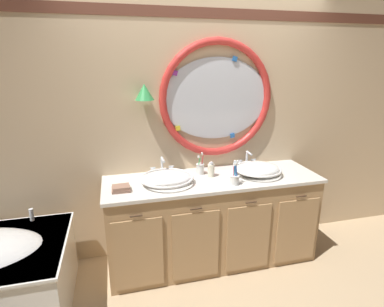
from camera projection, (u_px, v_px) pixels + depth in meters
ground_plane at (215, 274)px, 2.87m from camera, size 14.00×14.00×0.00m
back_wall_assembly at (200, 123)px, 3.03m from camera, size 6.40×0.26×2.60m
vanity_counter at (212, 219)px, 2.98m from camera, size 2.01×0.65×0.87m
sink_basin_left at (167, 178)px, 2.71m from camera, size 0.47×0.47×0.10m
sink_basin_right at (258, 169)px, 2.92m from camera, size 0.45×0.45×0.11m
faucet_set_left at (162, 167)px, 2.93m from camera, size 0.23×0.15×0.17m
faucet_set_right at (247, 160)px, 3.15m from camera, size 0.20×0.13×0.17m
toothbrush_holder_left at (200, 168)px, 2.93m from camera, size 0.08×0.08×0.21m
toothbrush_holder_right at (235, 179)px, 2.69m from camera, size 0.09×0.09×0.22m
soap_dispenser at (211, 170)px, 2.87m from camera, size 0.06×0.07×0.15m
folded_hand_towel at (121, 188)px, 2.56m from camera, size 0.15×0.12×0.05m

